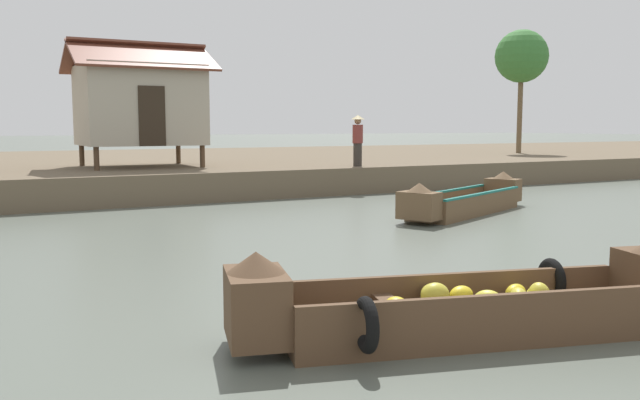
% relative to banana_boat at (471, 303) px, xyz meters
% --- Properties ---
extents(ground_plane, '(300.00, 300.00, 0.00)m').
position_rel_banana_boat_xyz_m(ground_plane, '(-0.91, 4.84, -0.35)').
color(ground_plane, '#596056').
extents(riverbank_strip, '(160.00, 20.00, 0.85)m').
position_rel_banana_boat_xyz_m(riverbank_strip, '(-0.91, 22.73, 0.08)').
color(riverbank_strip, brown).
rests_on(riverbank_strip, ground).
extents(banana_boat, '(5.04, 2.20, 0.98)m').
position_rel_banana_boat_xyz_m(banana_boat, '(0.00, 0.00, 0.00)').
color(banana_boat, brown).
rests_on(banana_boat, ground).
extents(fishing_skiff_distant, '(5.11, 2.94, 0.92)m').
position_rel_banana_boat_xyz_m(fishing_skiff_distant, '(6.39, 7.58, -0.03)').
color(fishing_skiff_distant, brown).
rests_on(fishing_skiff_distant, ground).
extents(stilt_house_mid_left, '(4.33, 3.52, 3.97)m').
position_rel_banana_boat_xyz_m(stilt_house_mid_left, '(0.61, 16.59, 2.53)').
color(stilt_house_mid_left, '#4C3826').
rests_on(stilt_house_mid_left, riverbank_strip).
extents(palm_tree_near, '(2.50, 2.50, 5.86)m').
position_rel_banana_boat_xyz_m(palm_tree_near, '(19.30, 18.86, 5.07)').
color(palm_tree_near, brown).
rests_on(palm_tree_near, riverbank_strip).
extents(vendor_person, '(0.44, 0.44, 1.66)m').
position_rel_banana_boat_xyz_m(vendor_person, '(6.89, 13.50, 1.43)').
color(vendor_person, '#332D28').
rests_on(vendor_person, riverbank_strip).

